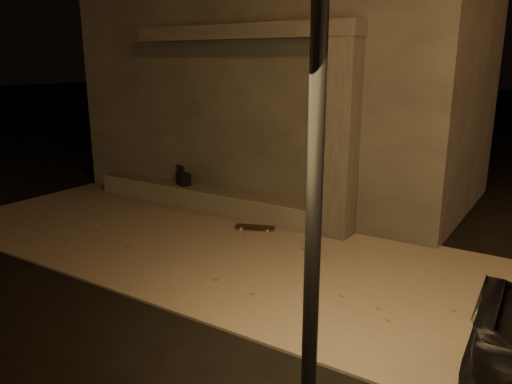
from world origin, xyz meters
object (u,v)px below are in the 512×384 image
Objects in this scene: skateboarder at (314,182)px; column at (341,140)px; skateboard at (255,227)px; backpack at (183,178)px.

column is at bearing 173.48° from skateboarder.
skateboard is at bearing 28.38° from skateboarder.
skateboarder is at bearing 20.67° from backpack.
column is 0.98m from skateboarder.
skateboard is (-0.93, -0.65, -0.89)m from skateboarder.
column is 3.98m from backpack.
backpack reaches higher than skateboard.
column is 4.55× the size of skateboard.
column reaches higher than skateboarder.
backpack is at bearing 180.00° from column.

